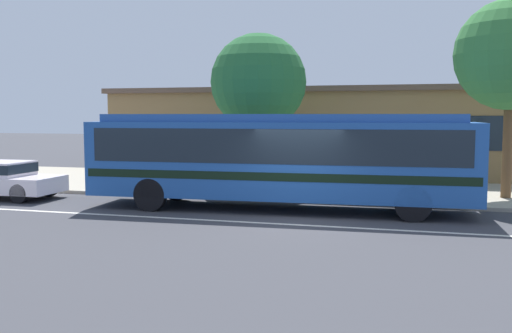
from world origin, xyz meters
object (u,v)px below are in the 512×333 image
object	(u,v)px
bus_stop_sign	(455,150)
street_tree_near_stop	(258,82)
pedestrian_waiting_near_sign	(394,168)
transit_bus	(279,154)
pedestrian_walking_along_curb	(210,164)
street_tree_mid_block	(511,55)

from	to	relation	value
bus_stop_sign	street_tree_near_stop	distance (m)	7.89
pedestrian_waiting_near_sign	street_tree_near_stop	size ratio (longest dim) A/B	0.28
transit_bus	street_tree_near_stop	bearing A→B (deg)	112.46
street_tree_near_stop	pedestrian_walking_along_curb	bearing A→B (deg)	-129.01
transit_bus	bus_stop_sign	bearing A→B (deg)	21.64
street_tree_near_stop	street_tree_mid_block	xyz separation A→B (m)	(8.88, -0.86, 0.70)
bus_stop_sign	street_tree_mid_block	world-z (taller)	street_tree_mid_block
pedestrian_walking_along_curb	street_tree_mid_block	xyz separation A→B (m)	(10.27, 0.85, 3.77)
pedestrian_walking_along_curb	street_tree_near_stop	xyz separation A→B (m)	(1.38, 1.71, 3.07)
pedestrian_walking_along_curb	pedestrian_waiting_near_sign	bearing A→B (deg)	3.89
pedestrian_waiting_near_sign	street_tree_mid_block	world-z (taller)	street_tree_mid_block
transit_bus	street_tree_mid_block	world-z (taller)	street_tree_mid_block
pedestrian_waiting_near_sign	street_tree_near_stop	bearing A→B (deg)	166.40
transit_bus	street_tree_near_stop	distance (m)	5.51
pedestrian_walking_along_curb	street_tree_near_stop	bearing A→B (deg)	50.99
street_tree_mid_block	transit_bus	bearing A→B (deg)	-152.15
bus_stop_sign	street_tree_mid_block	bearing A→B (deg)	42.51
transit_bus	street_tree_near_stop	world-z (taller)	street_tree_near_stop
pedestrian_walking_along_curb	street_tree_mid_block	size ratio (longest dim) A/B	0.25
transit_bus	street_tree_mid_block	size ratio (longest dim) A/B	1.77
pedestrian_waiting_near_sign	street_tree_mid_block	size ratio (longest dim) A/B	0.25
transit_bus	pedestrian_waiting_near_sign	distance (m)	4.72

